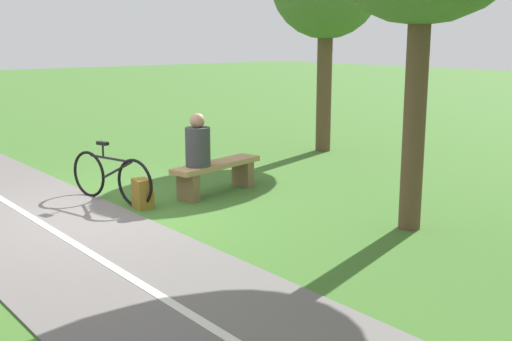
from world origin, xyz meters
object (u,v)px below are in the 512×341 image
backpack (143,194)px  bench (217,172)px  bicycle (111,177)px  person_seated (198,144)px

backpack → bench: bearing=-178.8°
bicycle → backpack: bearing=3.2°
bicycle → backpack: bicycle is taller
person_seated → bicycle: person_seated is taller
bench → person_seated: bearing=0.0°
backpack → person_seated: bearing=177.1°
bicycle → backpack: (-0.17, 0.60, -0.17)m
bench → backpack: bench is taller
bench → person_seated: (0.40, 0.08, 0.50)m
person_seated → backpack: 1.13m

